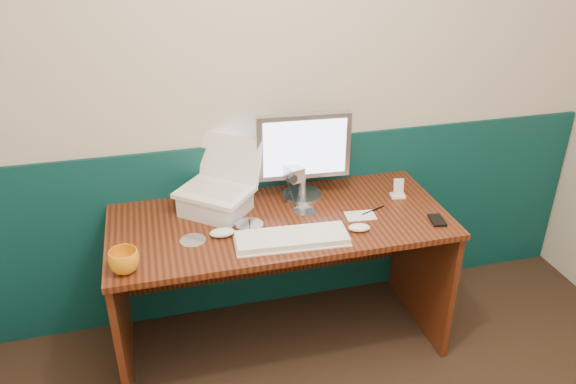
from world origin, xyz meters
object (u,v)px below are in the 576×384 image
object	(u,v)px
monitor	(303,155)
camcorder	(293,187)
desk	(281,283)
keyboard	(292,239)
mug	(124,261)
laptop	(213,168)

from	to	relation	value
monitor	camcorder	world-z (taller)	monitor
desk	camcorder	world-z (taller)	camcorder
keyboard	mug	xyz separation A→B (m)	(-0.71, -0.05, 0.03)
camcorder	monitor	bearing A→B (deg)	22.95
camcorder	mug	bearing A→B (deg)	-171.80
laptop	monitor	bearing A→B (deg)	46.63
desk	mug	xyz separation A→B (m)	(-0.71, -0.25, 0.42)
monitor	desk	bearing A→B (deg)	-126.18
keyboard	desk	bearing A→B (deg)	94.65
keyboard	camcorder	distance (m)	0.37
desk	keyboard	size ratio (longest dim) A/B	3.24
monitor	mug	xyz separation A→B (m)	(-0.87, -0.45, -0.18)
laptop	mug	bearing A→B (deg)	-97.13
laptop	keyboard	xyz separation A→B (m)	(0.29, -0.35, -0.22)
keyboard	mug	distance (m)	0.71
laptop	camcorder	world-z (taller)	laptop
laptop	mug	xyz separation A→B (m)	(-0.42, -0.39, -0.19)
laptop	camcorder	xyz separation A→B (m)	(0.38, -0.00, -0.15)
laptop	monitor	xyz separation A→B (m)	(0.45, 0.05, -0.01)
laptop	keyboard	distance (m)	0.50
desk	monitor	size ratio (longest dim) A/B	3.47
desk	camcorder	xyz separation A→B (m)	(0.10, 0.14, 0.46)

